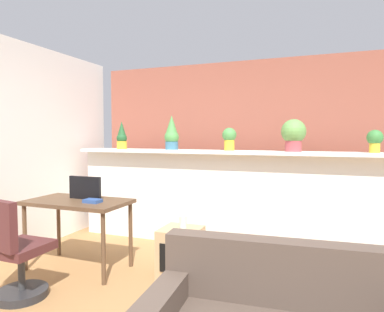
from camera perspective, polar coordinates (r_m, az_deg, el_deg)
name	(u,v)px	position (r m, az deg, el deg)	size (l,w,h in m)	color
divider_wall	(232,201)	(4.43, 6.79, -7.49)	(4.37, 0.16, 1.22)	white
plant_shelf	(232,152)	(4.32, 6.72, 0.64)	(4.37, 0.39, 0.04)	white
brick_wall_behind	(243,149)	(4.94, 8.53, 1.12)	(4.37, 0.10, 2.50)	#9E5442
potted_plant_0	(122,136)	(4.92, -11.72, 3.23)	(0.15, 0.15, 0.39)	gold
potted_plant_1	(172,134)	(4.62, -3.44, 3.74)	(0.20, 0.20, 0.47)	#386B84
potted_plant_2	(229,138)	(4.35, 6.29, 3.07)	(0.18, 0.18, 0.29)	gold
potted_plant_3	(293,134)	(4.19, 16.68, 3.60)	(0.29, 0.29, 0.38)	#B7474C
potted_plant_4	(375,140)	(4.23, 28.36, 2.43)	(0.17, 0.17, 0.25)	gold
desk	(78,208)	(3.91, -18.61, -8.26)	(1.10, 0.60, 0.75)	brown
tv_monitor	(85,188)	(3.91, -17.53, -5.11)	(0.40, 0.04, 0.25)	black
office_chair	(15,257)	(3.46, -27.65, -14.76)	(0.47, 0.48, 0.91)	#262628
side_cube_shelf	(181,253)	(3.61, -1.94, -15.91)	(0.40, 0.41, 0.50)	tan
vase_on_shelf	(183,223)	(3.47, -1.51, -11.18)	(0.07, 0.07, 0.14)	silver
book_on_desk	(93,201)	(3.70, -16.36, -7.25)	(0.17, 0.12, 0.04)	#2D4C8C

